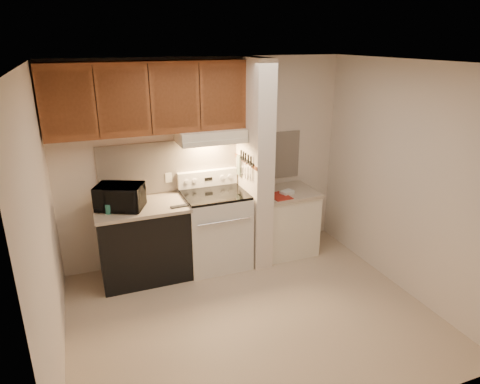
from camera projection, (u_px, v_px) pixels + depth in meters
floor at (251, 314)px, 4.43m from camera, size 3.60×3.60×0.00m
ceiling at (254, 63)px, 3.58m from camera, size 3.60×3.60×0.00m
wall_back at (206, 161)px, 5.32m from camera, size 3.60×2.50×0.02m
wall_left at (43, 232)px, 3.39m from camera, size 0.02×3.00×2.50m
wall_right at (406, 180)px, 4.62m from camera, size 0.02×3.00×2.50m
backsplash at (206, 163)px, 5.31m from camera, size 2.60×0.02×0.63m
range_body at (216, 230)px, 5.28m from camera, size 0.76×0.65×0.92m
oven_window at (224, 238)px, 4.99m from camera, size 0.50×0.01×0.30m
oven_handle at (225, 222)px, 4.88m from camera, size 0.65×0.02×0.02m
cooktop at (215, 194)px, 5.12m from camera, size 0.74×0.64×0.03m
range_backguard at (207, 178)px, 5.33m from camera, size 0.76×0.08×0.20m
range_display at (208, 179)px, 5.30m from camera, size 0.10×0.01×0.04m
range_knob_left_outer at (187, 182)px, 5.20m from camera, size 0.05×0.02×0.05m
range_knob_left_inner at (195, 181)px, 5.23m from camera, size 0.05×0.02×0.05m
range_knob_right_inner at (222, 177)px, 5.36m from camera, size 0.05×0.02×0.05m
range_knob_right_outer at (230, 177)px, 5.39m from camera, size 0.05×0.02×0.05m
dishwasher_front at (144, 243)px, 5.00m from camera, size 1.00×0.63×0.87m
left_countertop at (141, 207)px, 4.85m from camera, size 1.04×0.67×0.04m
spoon_rest at (179, 206)px, 4.80m from camera, size 0.20×0.08×0.01m
teal_jar at (109, 208)px, 4.62m from camera, size 0.11×0.11×0.11m
outlet at (169, 178)px, 5.18m from camera, size 0.08×0.01×0.12m
microwave at (120, 197)px, 4.70m from camera, size 0.60×0.51×0.28m
partition_pillar at (254, 165)px, 5.19m from camera, size 0.22×0.70×2.50m
pillar_trim at (245, 162)px, 5.13m from camera, size 0.01×0.70×0.04m
knife_strip at (247, 161)px, 5.08m from camera, size 0.02×0.42×0.04m
knife_blade_a at (250, 173)px, 4.98m from camera, size 0.01×0.03×0.16m
knife_handle_a at (251, 161)px, 4.91m from camera, size 0.02×0.02×0.10m
knife_blade_b at (248, 172)px, 5.04m from camera, size 0.01×0.04×0.18m
knife_handle_b at (248, 159)px, 4.98m from camera, size 0.02×0.02×0.10m
knife_blade_c at (246, 171)px, 5.11m from camera, size 0.01×0.04×0.20m
knife_handle_c at (246, 157)px, 5.06m from camera, size 0.02×0.02×0.10m
knife_blade_d at (243, 167)px, 5.18m from camera, size 0.01×0.04×0.16m
knife_handle_d at (243, 156)px, 5.12m from camera, size 0.02×0.02×0.10m
knife_blade_e at (241, 167)px, 5.24m from camera, size 0.01×0.04×0.18m
knife_handle_e at (241, 154)px, 5.19m from camera, size 0.02×0.02×0.10m
oven_mitt at (239, 165)px, 5.30m from camera, size 0.03×0.10×0.25m
right_cab_base at (286, 223)px, 5.63m from camera, size 0.70×0.60×0.81m
right_countertop at (287, 192)px, 5.48m from camera, size 0.74×0.64×0.04m
red_folder at (280, 196)px, 5.28m from camera, size 0.24×0.32×0.01m
white_box at (287, 192)px, 5.37m from camera, size 0.19×0.16×0.04m
range_hood at (210, 135)px, 5.00m from camera, size 0.78×0.44×0.15m
hood_lip at (216, 143)px, 4.83m from camera, size 0.78×0.04×0.06m
upper_cabinets at (147, 98)px, 4.65m from camera, size 2.18×0.33×0.77m
cab_door_a at (67, 104)px, 4.23m from camera, size 0.46×0.01×0.63m
cab_gap_a at (96, 102)px, 4.32m from camera, size 0.01×0.01×0.73m
cab_door_b at (124, 101)px, 4.41m from camera, size 0.46×0.01×0.63m
cab_gap_b at (150, 100)px, 4.51m from camera, size 0.01×0.01×0.73m
cab_door_c at (175, 98)px, 4.60m from camera, size 0.46×0.01×0.63m
cab_gap_c at (200, 97)px, 4.69m from camera, size 0.01×0.01×0.73m
cab_door_d at (223, 96)px, 4.78m from camera, size 0.46×0.01×0.63m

